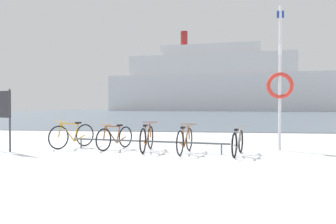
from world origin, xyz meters
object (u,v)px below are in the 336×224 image
at_px(ferry_ship, 214,84).
at_px(rescue_post, 280,82).
at_px(bicycle_1, 115,137).
at_px(bicycle_3, 185,140).
at_px(bicycle_4, 238,142).
at_px(bicycle_0, 72,135).
at_px(info_sign, 3,110).
at_px(bicycle_2, 147,138).

bearing_deg(ferry_ship, rescue_post, -89.71).
xyz_separation_m(bicycle_1, ferry_ship, (4.39, 75.64, 6.70)).
bearing_deg(bicycle_3, bicycle_4, -7.76).
height_order(bicycle_0, rescue_post, rescue_post).
bearing_deg(info_sign, bicycle_2, 8.15).
xyz_separation_m(bicycle_3, bicycle_4, (1.39, -0.19, -0.02)).
distance_m(bicycle_1, info_sign, 3.20).
height_order(bicycle_0, bicycle_2, bicycle_0).
relative_size(bicycle_4, ferry_ship, 0.03).
bearing_deg(bicycle_4, bicycle_0, 169.56).
height_order(bicycle_0, ferry_ship, ferry_ship).
xyz_separation_m(bicycle_0, bicycle_1, (1.40, -0.18, -0.03)).
distance_m(bicycle_4, info_sign, 6.53).
distance_m(bicycle_0, bicycle_3, 3.58).
distance_m(bicycle_1, bicycle_2, 1.04).
bearing_deg(info_sign, bicycle_1, 15.67).
distance_m(bicycle_1, ferry_ship, 76.06).
bearing_deg(ferry_ship, bicycle_1, -93.32).
distance_m(bicycle_2, rescue_post, 4.12).
distance_m(bicycle_3, bicycle_4, 1.40).
distance_m(bicycle_0, bicycle_4, 4.98).
xyz_separation_m(bicycle_0, rescue_post, (6.17, 0.11, 1.59)).
height_order(bicycle_3, info_sign, info_sign).
height_order(bicycle_2, rescue_post, rescue_post).
relative_size(bicycle_0, bicycle_3, 0.92).
bearing_deg(rescue_post, bicycle_2, -171.59).
bearing_deg(rescue_post, bicycle_0, -178.96).
relative_size(bicycle_1, bicycle_3, 0.95).
xyz_separation_m(bicycle_2, ferry_ship, (3.38, 75.90, 6.68)).
relative_size(bicycle_1, bicycle_2, 0.92).
height_order(bicycle_3, rescue_post, rescue_post).
height_order(bicycle_1, bicycle_4, bicycle_1).
xyz_separation_m(bicycle_0, bicycle_4, (4.90, -0.90, -0.04)).
distance_m(bicycle_0, rescue_post, 6.37).
bearing_deg(rescue_post, bicycle_1, -176.49).
bearing_deg(bicycle_2, bicycle_1, 165.35).
relative_size(bicycle_2, rescue_post, 0.40).
relative_size(bicycle_2, bicycle_3, 1.04).
height_order(bicycle_3, ferry_ship, ferry_ship).
distance_m(bicycle_0, info_sign, 2.03).
bearing_deg(rescue_post, bicycle_4, -141.38).
relative_size(bicycle_3, bicycle_4, 1.04).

